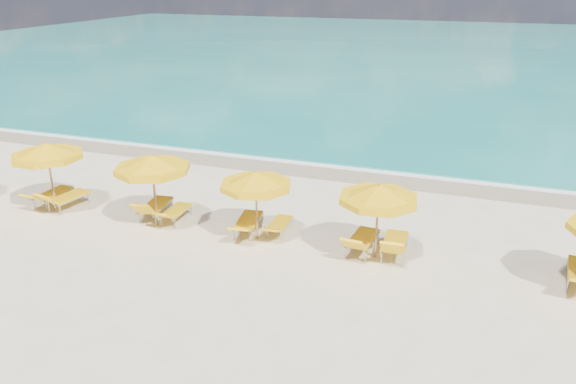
% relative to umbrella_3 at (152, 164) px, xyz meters
% --- Properties ---
extents(ground_plane, '(120.00, 120.00, 0.00)m').
position_rel_umbrella_3_xyz_m(ground_plane, '(4.11, -0.17, -2.10)').
color(ground_plane, beige).
extents(ocean, '(120.00, 80.00, 0.30)m').
position_rel_umbrella_3_xyz_m(ocean, '(4.11, 47.83, -2.10)').
color(ocean, '#15776D').
rests_on(ocean, ground).
extents(wet_sand_band, '(120.00, 2.60, 0.01)m').
position_rel_umbrella_3_xyz_m(wet_sand_band, '(4.11, 7.23, -2.10)').
color(wet_sand_band, tan).
rests_on(wet_sand_band, ground).
extents(foam_line, '(120.00, 1.20, 0.03)m').
position_rel_umbrella_3_xyz_m(foam_line, '(4.11, 8.03, -2.10)').
color(foam_line, white).
rests_on(foam_line, ground).
extents(whitecap_near, '(14.00, 0.36, 0.05)m').
position_rel_umbrella_3_xyz_m(whitecap_near, '(-1.89, 16.83, -2.10)').
color(whitecap_near, white).
rests_on(whitecap_near, ground).
extents(whitecap_far, '(18.00, 0.30, 0.05)m').
position_rel_umbrella_3_xyz_m(whitecap_far, '(12.11, 23.83, -2.10)').
color(whitecap_far, white).
rests_on(whitecap_far, ground).
extents(umbrella_2, '(3.12, 3.12, 2.45)m').
position_rel_umbrella_3_xyz_m(umbrella_2, '(-4.13, 0.01, -0.01)').
color(umbrella_2, '#A27B51').
rests_on(umbrella_2, ground).
extents(umbrella_3, '(2.51, 2.51, 2.47)m').
position_rel_umbrella_3_xyz_m(umbrella_3, '(0.00, 0.00, 0.00)').
color(umbrella_3, '#A27B51').
rests_on(umbrella_3, ground).
extents(umbrella_4, '(2.44, 2.44, 2.25)m').
position_rel_umbrella_3_xyz_m(umbrella_4, '(3.50, 0.15, -0.18)').
color(umbrella_4, '#A27B51').
rests_on(umbrella_4, ground).
extents(umbrella_5, '(2.83, 2.83, 2.32)m').
position_rel_umbrella_3_xyz_m(umbrella_5, '(7.22, 0.13, -0.12)').
color(umbrella_5, '#A27B51').
rests_on(umbrella_5, ground).
extents(lounger_2_left, '(0.73, 1.97, 0.78)m').
position_rel_umbrella_3_xyz_m(lounger_2_left, '(-4.49, 0.29, -1.87)').
color(lounger_2_left, '#A5A8AD').
rests_on(lounger_2_left, ground).
extents(lounger_2_right, '(0.97, 1.96, 0.89)m').
position_rel_umbrella_3_xyz_m(lounger_2_right, '(-3.73, 0.20, -1.86)').
color(lounger_2_right, '#A5A8AD').
rests_on(lounger_2_right, ground).
extents(lounger_3_left, '(0.90, 2.02, 0.95)m').
position_rel_umbrella_3_xyz_m(lounger_3_left, '(-0.37, 0.50, -1.85)').
color(lounger_3_left, '#A5A8AD').
rests_on(lounger_3_left, ground).
extents(lounger_3_right, '(0.61, 1.75, 0.71)m').
position_rel_umbrella_3_xyz_m(lounger_3_right, '(0.43, 0.47, -1.89)').
color(lounger_3_right, '#A5A8AD').
rests_on(lounger_3_right, ground).
extents(lounger_4_left, '(0.96, 2.12, 0.73)m').
position_rel_umbrella_3_xyz_m(lounger_4_left, '(3.08, 0.42, -1.86)').
color(lounger_4_left, '#A5A8AD').
rests_on(lounger_4_left, ground).
extents(lounger_4_right, '(0.59, 1.69, 0.60)m').
position_rel_umbrella_3_xyz_m(lounger_4_right, '(4.03, 0.72, -1.91)').
color(lounger_4_right, '#A5A8AD').
rests_on(lounger_4_right, ground).
extents(lounger_5_left, '(0.83, 2.00, 0.92)m').
position_rel_umbrella_3_xyz_m(lounger_5_left, '(6.78, 0.35, -1.86)').
color(lounger_5_left, '#A5A8AD').
rests_on(lounger_5_left, ground).
extents(lounger_5_right, '(0.77, 1.96, 0.96)m').
position_rel_umbrella_3_xyz_m(lounger_5_right, '(7.74, 0.42, -1.85)').
color(lounger_5_right, '#A5A8AD').
rests_on(lounger_5_right, ground).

